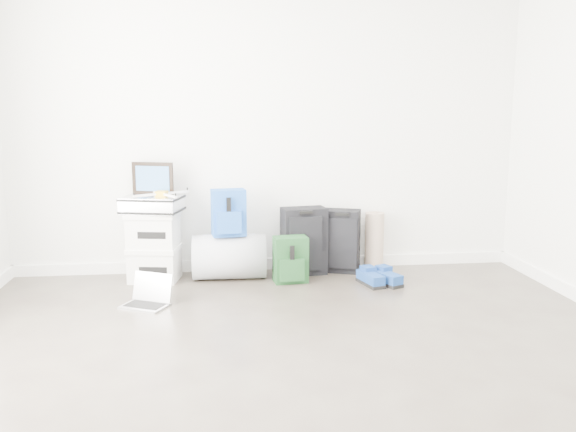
{
  "coord_description": "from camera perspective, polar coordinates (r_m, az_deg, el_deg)",
  "views": [
    {
      "loc": [
        -0.46,
        -2.88,
        1.45
      ],
      "look_at": [
        0.11,
        1.9,
        0.59
      ],
      "focal_mm": 38.0,
      "sensor_mm": 36.0,
      "label": 1
    }
  ],
  "objects": [
    {
      "name": "laptop",
      "position": [
        4.69,
        -12.96,
        -7.48
      ],
      "size": [
        0.39,
        0.35,
        0.23
      ],
      "rotation": [
        0.0,
        0.0,
        -0.47
      ],
      "color": "#B5B5B9",
      "rests_on": "ground"
    },
    {
      "name": "drone",
      "position": [
        5.17,
        -11.75,
        2.06
      ],
      "size": [
        0.44,
        0.44,
        0.05
      ],
      "rotation": [
        0.0,
        0.0,
        -0.23
      ],
      "color": "gold",
      "rests_on": "briefcase"
    },
    {
      "name": "green_backpack",
      "position": [
        5.12,
        0.25,
        -4.19
      ],
      "size": [
        0.29,
        0.23,
        0.39
      ],
      "rotation": [
        0.0,
        0.0,
        0.1
      ],
      "color": "#133519",
      "rests_on": "ground"
    },
    {
      "name": "room_envelope",
      "position": [
        2.95,
        2.32,
        15.36
      ],
      "size": [
        4.52,
        5.02,
        2.71
      ],
      "color": "white",
      "rests_on": "ground"
    },
    {
      "name": "blue_backpack",
      "position": [
        5.15,
        -5.58,
        0.23
      ],
      "size": [
        0.3,
        0.24,
        0.39
      ],
      "rotation": [
        0.0,
        0.0,
        0.13
      ],
      "color": "#1A4AAD",
      "rests_on": "duffel_bag"
    },
    {
      "name": "painting",
      "position": [
        5.28,
        -12.55,
        3.45
      ],
      "size": [
        0.35,
        0.15,
        0.28
      ],
      "rotation": [
        0.0,
        0.0,
        -0.34
      ],
      "color": "black",
      "rests_on": "briefcase"
    },
    {
      "name": "boxes_stack",
      "position": [
        5.28,
        -12.42,
        -2.78
      ],
      "size": [
        0.47,
        0.4,
        0.59
      ],
      "rotation": [
        0.0,
        0.0,
        -0.17
      ],
      "color": "silver",
      "rests_on": "ground"
    },
    {
      "name": "duffel_bag",
      "position": [
        5.26,
        -5.52,
        -3.81
      ],
      "size": [
        0.63,
        0.4,
        0.38
      ],
      "primitive_type": "cylinder",
      "rotation": [
        0.0,
        1.57,
        -0.02
      ],
      "color": "gray",
      "rests_on": "ground"
    },
    {
      "name": "shoes",
      "position": [
        5.14,
        8.47,
        -5.83
      ],
      "size": [
        0.35,
        0.33,
        0.1
      ],
      "rotation": [
        0.0,
        0.0,
        0.33
      ],
      "color": "black",
      "rests_on": "ground"
    },
    {
      "name": "briefcase",
      "position": [
        5.21,
        -12.57,
        1.09
      ],
      "size": [
        0.54,
        0.45,
        0.13
      ],
      "primitive_type": "cube",
      "rotation": [
        0.0,
        0.0,
        -0.26
      ],
      "color": "#B2B2B7",
      "rests_on": "boxes_stack"
    },
    {
      "name": "carry_on",
      "position": [
        5.46,
        4.84,
        -2.33
      ],
      "size": [
        0.4,
        0.33,
        0.56
      ],
      "rotation": [
        0.0,
        0.0,
        -0.34
      ],
      "color": "black",
      "rests_on": "ground"
    },
    {
      "name": "large_suitcase",
      "position": [
        5.36,
        1.49,
        -2.36
      ],
      "size": [
        0.41,
        0.29,
        0.59
      ],
      "rotation": [
        0.0,
        0.0,
        0.13
      ],
      "color": "black",
      "rests_on": "ground"
    },
    {
      "name": "ground",
      "position": [
        3.26,
        2.15,
        -16.34
      ],
      "size": [
        5.0,
        5.0,
        0.0
      ],
      "primitive_type": "plane",
      "color": "#342B26",
      "rests_on": "ground"
    },
    {
      "name": "rolled_rug",
      "position": [
        5.58,
        8.07,
        -2.34
      ],
      "size": [
        0.17,
        0.17,
        0.52
      ],
      "primitive_type": "cylinder",
      "color": "tan",
      "rests_on": "ground"
    }
  ]
}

